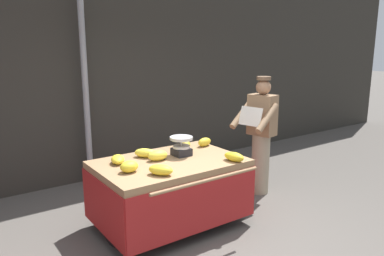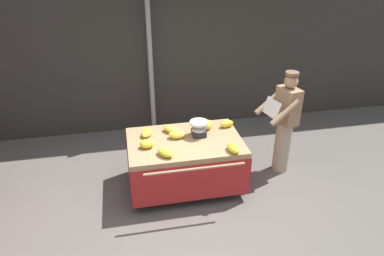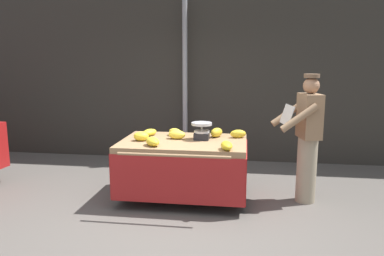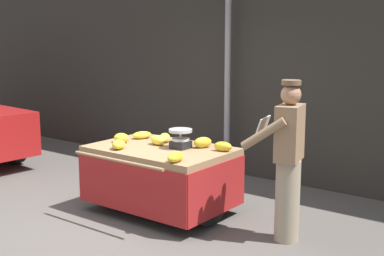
{
  "view_description": "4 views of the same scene",
  "coord_description": "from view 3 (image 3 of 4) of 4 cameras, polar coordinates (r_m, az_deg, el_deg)",
  "views": [
    {
      "loc": [
        -2.17,
        -2.78,
        2.13
      ],
      "look_at": [
        0.39,
        0.83,
        1.15
      ],
      "focal_mm": 34.93,
      "sensor_mm": 36.0,
      "label": 1
    },
    {
      "loc": [
        -0.78,
        -3.69,
        3.42
      ],
      "look_at": [
        0.12,
        0.69,
        1.06
      ],
      "focal_mm": 33.22,
      "sensor_mm": 36.0,
      "label": 2
    },
    {
      "loc": [
        0.85,
        -4.11,
        1.9
      ],
      "look_at": [
        0.16,
        0.69,
        1.01
      ],
      "focal_mm": 35.2,
      "sensor_mm": 36.0,
      "label": 3
    },
    {
      "loc": [
        4.09,
        -3.93,
        2.19
      ],
      "look_at": [
        0.42,
        0.89,
        1.08
      ],
      "focal_mm": 49.17,
      "sensor_mm": 36.0,
      "label": 4
    }
  ],
  "objects": [
    {
      "name": "banana_bunch_4",
      "position": [
        5.08,
        -7.72,
        -1.25
      ],
      "size": [
        0.22,
        0.19,
        0.12
      ],
      "primitive_type": "ellipsoid",
      "rotation": [
        0.0,
        0.0,
        1.69
      ],
      "color": "yellow",
      "rests_on": "banana_cart"
    },
    {
      "name": "street_pole",
      "position": [
        6.87,
        -1.07,
        6.98
      ],
      "size": [
        0.09,
        0.09,
        2.98
      ],
      "primitive_type": "cylinder",
      "color": "gray",
      "rests_on": "ground"
    },
    {
      "name": "weighing_scale",
      "position": [
        5.11,
        1.48,
        -0.45
      ],
      "size": [
        0.28,
        0.28,
        0.24
      ],
      "color": "black",
      "rests_on": "banana_cart"
    },
    {
      "name": "back_wall",
      "position": [
        7.15,
        1.42,
        10.53
      ],
      "size": [
        16.0,
        0.24,
        3.83
      ],
      "primitive_type": "cube",
      "color": "#2D2B26",
      "rests_on": "ground"
    },
    {
      "name": "banana_bunch_1",
      "position": [
        4.56,
        5.26,
        -2.67
      ],
      "size": [
        0.18,
        0.28,
        0.11
      ],
      "primitive_type": "ellipsoid",
      "rotation": [
        0.0,
        0.0,
        0.2
      ],
      "color": "gold",
      "rests_on": "banana_cart"
    },
    {
      "name": "banana_bunch_2",
      "position": [
        5.41,
        -6.43,
        -0.66
      ],
      "size": [
        0.24,
        0.29,
        0.09
      ],
      "primitive_type": "ellipsoid",
      "rotation": [
        0.0,
        0.0,
        2.73
      ],
      "color": "yellow",
      "rests_on": "banana_cart"
    },
    {
      "name": "banana_bunch_0",
      "position": [
        5.26,
        7.0,
        -0.88
      ],
      "size": [
        0.24,
        0.16,
        0.11
      ],
      "primitive_type": "ellipsoid",
      "rotation": [
        0.0,
        0.0,
        1.78
      ],
      "color": "gold",
      "rests_on": "banana_cart"
    },
    {
      "name": "banana_bunch_7",
      "position": [
        5.16,
        -2.3,
        -1.01
      ],
      "size": [
        0.25,
        0.18,
        0.12
      ],
      "primitive_type": "ellipsoid",
      "rotation": [
        0.0,
        0.0,
        1.43
      ],
      "color": "yellow",
      "rests_on": "banana_cart"
    },
    {
      "name": "banana_bunch_5",
      "position": [
        4.77,
        -6.0,
        -2.05
      ],
      "size": [
        0.28,
        0.3,
        0.11
      ],
      "primitive_type": "ellipsoid",
      "rotation": [
        0.0,
        0.0,
        0.62
      ],
      "color": "yellow",
      "rests_on": "banana_cart"
    },
    {
      "name": "vendor_person",
      "position": [
        5.18,
        17.04,
        -1.48
      ],
      "size": [
        0.65,
        0.6,
        1.71
      ],
      "color": "gray",
      "rests_on": "ground"
    },
    {
      "name": "banana_cart",
      "position": [
        5.12,
        -1.27,
        -4.25
      ],
      "size": [
        1.7,
        1.32,
        0.82
      ],
      "color": "#93704C",
      "rests_on": "ground"
    },
    {
      "name": "banana_bunch_3",
      "position": [
        5.29,
        3.74,
        -0.68
      ],
      "size": [
        0.22,
        0.26,
        0.13
      ],
      "primitive_type": "ellipsoid",
      "rotation": [
        0.0,
        0.0,
        2.67
      ],
      "color": "gold",
      "rests_on": "banana_cart"
    },
    {
      "name": "banana_bunch_6",
      "position": [
        5.35,
        -2.54,
        -0.65
      ],
      "size": [
        0.28,
        0.29,
        0.11
      ],
      "primitive_type": "ellipsoid",
      "rotation": [
        0.0,
        0.0,
        0.71
      ],
      "color": "yellow",
      "rests_on": "banana_cart"
    },
    {
      "name": "ground_plane",
      "position": [
        4.61,
        -3.22,
        -13.98
      ],
      "size": [
        60.0,
        60.0,
        0.0
      ],
      "primitive_type": "plane",
      "color": "#514C47"
    }
  ]
}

